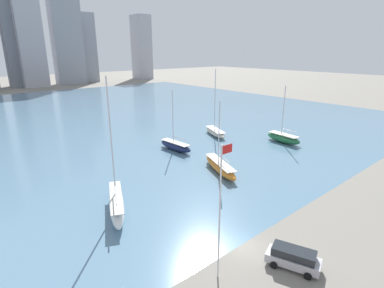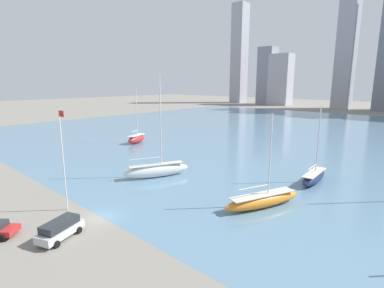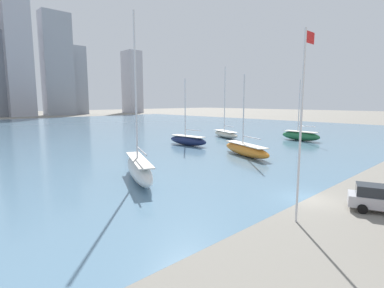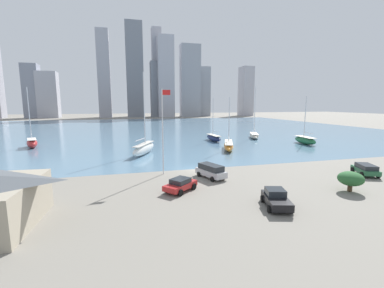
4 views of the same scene
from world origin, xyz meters
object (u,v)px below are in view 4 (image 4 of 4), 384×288
object	(u,v)px
flag_pole	(163,129)
sailboat_navy	(214,138)
parked_suv_silver	(211,171)
parked_wagon_green	(366,169)
parked_pickup_black	(276,199)
sailboat_red	(32,143)
sailboat_green	(305,140)
sailboat_orange	(229,145)
sailboat_white	(144,148)
parked_sedan_red	(180,184)
sailboat_cream	(254,135)

from	to	relation	value
flag_pole	sailboat_navy	xyz separation A→B (m)	(18.24, 30.05, -5.65)
parked_suv_silver	parked_wagon_green	xyz separation A→B (m)	(21.80, -4.35, -0.12)
parked_suv_silver	parked_pickup_black	world-z (taller)	parked_suv_silver
flag_pole	sailboat_red	xyz separation A→B (m)	(-26.43, 30.60, -5.44)
sailboat_green	sailboat_orange	distance (m)	22.19
flag_pole	sailboat_green	size ratio (longest dim) A/B	1.01
sailboat_navy	sailboat_green	distance (m)	23.47
sailboat_white	parked_pickup_black	size ratio (longest dim) A/B	3.48
sailboat_white	parked_sedan_red	size ratio (longest dim) A/B	3.62
sailboat_white	sailboat_navy	bearing A→B (deg)	60.34
sailboat_green	parked_sedan_red	distance (m)	46.86
flag_pole	parked_pickup_black	world-z (taller)	flag_pole
sailboat_white	sailboat_green	bearing A→B (deg)	29.53
parked_suv_silver	sailboat_navy	bearing A→B (deg)	49.16
parked_sedan_red	parked_wagon_green	bearing A→B (deg)	49.03
sailboat_green	parked_wagon_green	size ratio (longest dim) A/B	2.52
sailboat_orange	parked_suv_silver	size ratio (longest dim) A/B	2.27
sailboat_red	sailboat_orange	size ratio (longest dim) A/B	1.20
sailboat_cream	parked_sedan_red	bearing A→B (deg)	-105.37
sailboat_orange	sailboat_white	bearing A→B (deg)	-155.90
sailboat_white	parked_suv_silver	distance (m)	20.78
parked_sedan_red	parked_wagon_green	world-z (taller)	parked_wagon_green
flag_pole	parked_sedan_red	size ratio (longest dim) A/B	2.70
sailboat_green	parked_pickup_black	distance (m)	45.41
sailboat_red	sailboat_green	bearing A→B (deg)	-28.75
sailboat_red	sailboat_white	distance (m)	28.86
sailboat_white	parked_sedan_red	xyz separation A→B (m)	(2.50, -23.58, -0.41)
flag_pole	sailboat_navy	size ratio (longest dim) A/B	1.04
flag_pole	sailboat_orange	xyz separation A→B (m)	(17.02, 16.52, -5.65)
sailboat_green	parked_pickup_black	xyz separation A→B (m)	(-30.06, -34.03, -0.15)
sailboat_white	parked_wagon_green	size ratio (longest dim) A/B	3.43
sailboat_green	parked_wagon_green	distance (m)	29.36
parked_suv_silver	parked_pickup_black	bearing A→B (deg)	-96.09
sailboat_white	parked_pickup_black	xyz separation A→B (m)	(10.68, -30.53, -0.35)
sailboat_white	parked_suv_silver	bearing A→B (deg)	-43.58
sailboat_red	flag_pole	bearing A→B (deg)	-68.07
sailboat_red	parked_pickup_black	size ratio (longest dim) A/B	2.96
sailboat_white	parked_suv_silver	xyz separation A→B (m)	(7.71, -19.29, -0.19)
sailboat_green	parked_sedan_red	bearing A→B (deg)	-139.61
parked_pickup_black	parked_wagon_green	size ratio (longest dim) A/B	0.99
flag_pole	sailboat_white	xyz separation A→B (m)	(-1.70, 15.72, -5.38)
parked_wagon_green	sailboat_cream	bearing A→B (deg)	106.14
sailboat_white	parked_suv_silver	size ratio (longest dim) A/B	3.21
sailboat_navy	sailboat_orange	size ratio (longest dim) A/B	1.02
sailboat_orange	parked_pickup_black	world-z (taller)	sailboat_orange
parked_wagon_green	sailboat_orange	bearing A→B (deg)	135.75
sailboat_red	parked_suv_silver	bearing A→B (deg)	-65.37
sailboat_red	parked_pickup_black	xyz separation A→B (m)	(35.41, -45.41, -0.29)
flag_pole	sailboat_cream	size ratio (longest dim) A/B	0.81
flag_pole	parked_wagon_green	size ratio (longest dim) A/B	2.56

